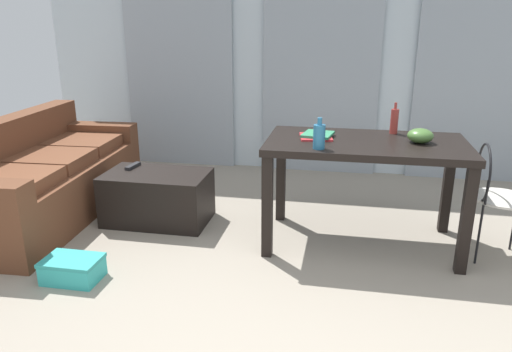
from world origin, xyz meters
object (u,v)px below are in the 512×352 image
(bottle_far, at_px, (319,136))
(wire_chair, at_px, (493,189))
(bowl, at_px, (420,136))
(tv_remote_primary, at_px, (133,166))
(couch, at_px, (42,179))
(coffee_table, at_px, (158,197))
(bottle_near, at_px, (394,121))
(craft_table, at_px, (365,156))
(book_stack, at_px, (317,135))
(shoebox, at_px, (73,269))

(bottle_far, bearing_deg, wire_chair, 11.25)
(bottle_far, relative_size, bowl, 1.17)
(tv_remote_primary, bearing_deg, couch, -161.63)
(coffee_table, height_order, bottle_near, bottle_near)
(wire_chair, height_order, bottle_near, bottle_near)
(craft_table, relative_size, bottle_near, 6.03)
(bowl, distance_m, book_stack, 0.70)
(bowl, bearing_deg, tv_remote_primary, 174.75)
(coffee_table, distance_m, shoebox, 1.03)
(couch, height_order, bowl, bowl)
(bowl, xyz_separation_m, shoebox, (-2.15, -0.91, -0.75))
(shoebox, bearing_deg, bowl, 22.95)
(wire_chair, distance_m, shoebox, 2.81)
(bottle_far, bearing_deg, shoebox, -157.28)
(craft_table, distance_m, wire_chair, 0.87)
(tv_remote_primary, bearing_deg, bottle_far, -10.89)
(book_stack, height_order, shoebox, book_stack)
(bottle_far, xyz_separation_m, tv_remote_primary, (-1.55, 0.49, -0.44))
(wire_chair, height_order, bowl, bowl)
(couch, relative_size, wire_chair, 2.54)
(tv_remote_primary, bearing_deg, shoebox, -79.65)
(bottle_near, xyz_separation_m, tv_remote_primary, (-2.06, -0.05, -0.45))
(craft_table, xyz_separation_m, book_stack, (-0.35, 0.03, 0.12))
(couch, xyz_separation_m, shoebox, (0.82, -0.96, -0.24))
(bottle_near, relative_size, bottle_far, 1.12)
(craft_table, xyz_separation_m, bottle_near, (0.20, 0.27, 0.20))
(couch, bearing_deg, wire_chair, -1.81)
(bottle_near, height_order, book_stack, bottle_near)
(coffee_table, height_order, wire_chair, wire_chair)
(bottle_near, bearing_deg, tv_remote_primary, -178.49)
(wire_chair, xyz_separation_m, bottle_far, (-1.16, -0.23, 0.36))
(wire_chair, bearing_deg, coffee_table, 176.51)
(couch, bearing_deg, bottle_far, -8.42)
(book_stack, bearing_deg, bottle_near, 23.46)
(craft_table, bearing_deg, coffee_table, 176.27)
(bottle_near, height_order, tv_remote_primary, bottle_near)
(wire_chair, xyz_separation_m, tv_remote_primary, (-2.71, 0.26, -0.07))
(coffee_table, relative_size, tv_remote_primary, 4.47)
(coffee_table, distance_m, bottle_near, 1.94)
(bottle_near, height_order, bowl, bottle_near)
(couch, bearing_deg, bottle_near, 4.23)
(couch, xyz_separation_m, bottle_near, (2.81, 0.21, 0.56))
(bottle_near, bearing_deg, bowl, -58.85)
(craft_table, distance_m, book_stack, 0.37)
(wire_chair, bearing_deg, bottle_near, 153.97)
(book_stack, bearing_deg, shoebox, -147.23)
(craft_table, xyz_separation_m, wire_chair, (0.85, -0.05, -0.17))
(bottle_far, xyz_separation_m, bowl, (0.67, 0.29, -0.03))
(tv_remote_primary, xyz_separation_m, shoebox, (0.07, -1.11, -0.35))
(bottle_near, xyz_separation_m, bottle_far, (-0.51, -0.55, -0.01))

